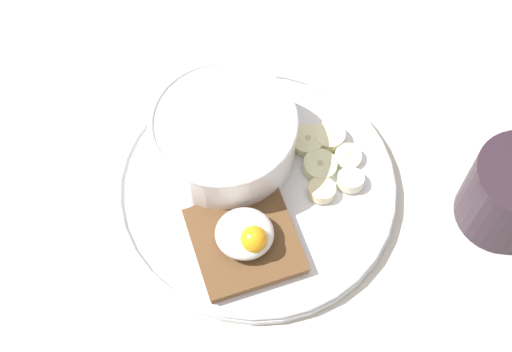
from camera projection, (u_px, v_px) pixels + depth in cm
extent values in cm
cube|color=beige|center=(256.00, 194.00, 75.40)|extent=(120.00, 120.00, 2.00)
cylinder|color=white|center=(256.00, 187.00, 74.09)|extent=(29.15, 29.15, 1.00)
torus|color=white|center=(256.00, 184.00, 73.38)|extent=(28.95, 28.95, 0.60)
cylinder|color=white|center=(224.00, 137.00, 72.86)|extent=(14.76, 14.76, 6.08)
torus|color=white|center=(223.00, 121.00, 70.19)|extent=(14.96, 14.96, 0.60)
cylinder|color=#C9B492|center=(224.00, 139.00, 73.11)|extent=(13.36, 13.36, 5.12)
ellipsoid|color=#C9B492|center=(223.00, 126.00, 71.03)|extent=(12.69, 12.69, 1.20)
ellipsoid|color=olive|center=(177.00, 124.00, 70.71)|extent=(1.55, 2.07, 0.80)
ellipsoid|color=beige|center=(205.00, 140.00, 69.81)|extent=(2.06, 2.10, 0.77)
ellipsoid|color=tan|center=(224.00, 124.00, 70.71)|extent=(2.08, 1.97, 0.75)
cube|color=brown|center=(245.00, 239.00, 69.60)|extent=(12.90, 12.90, 0.30)
cube|color=brown|center=(245.00, 241.00, 70.02)|extent=(12.65, 12.65, 1.15)
ellipsoid|color=white|center=(245.00, 234.00, 68.36)|extent=(5.72, 5.49, 2.62)
sphere|color=orange|center=(249.00, 239.00, 67.22)|extent=(2.67, 2.67, 2.67)
cylinder|color=beige|center=(320.00, 165.00, 74.07)|extent=(4.52, 4.47, 1.35)
cylinder|color=#B2B48A|center=(320.00, 163.00, 73.59)|extent=(0.81, 0.80, 0.17)
cylinder|color=beige|center=(322.00, 190.00, 72.66)|extent=(3.40, 3.49, 1.42)
cylinder|color=#BBAF87|center=(322.00, 188.00, 72.20)|extent=(0.61, 0.62, 0.19)
cylinder|color=#F3EDBB|center=(330.00, 137.00, 75.60)|extent=(4.15, 4.17, 1.46)
cylinder|color=#BDB991|center=(330.00, 134.00, 75.00)|extent=(0.75, 0.75, 0.13)
cylinder|color=beige|center=(348.00, 157.00, 74.62)|extent=(3.19, 3.28, 1.41)
cylinder|color=#B6B38B|center=(348.00, 155.00, 74.25)|extent=(0.57, 0.58, 0.23)
cylinder|color=beige|center=(308.00, 141.00, 75.48)|extent=(4.84, 4.81, 1.38)
cylinder|color=#B3B28B|center=(308.00, 138.00, 74.98)|extent=(0.87, 0.86, 0.16)
cylinder|color=#EDE5C5|center=(351.00, 180.00, 73.18)|extent=(2.83, 2.98, 1.55)
cylinder|color=#B9B29A|center=(351.00, 178.00, 72.72)|extent=(0.51, 0.52, 0.21)
cylinder|color=#2E202B|center=(512.00, 194.00, 69.33)|extent=(9.18, 9.18, 8.84)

